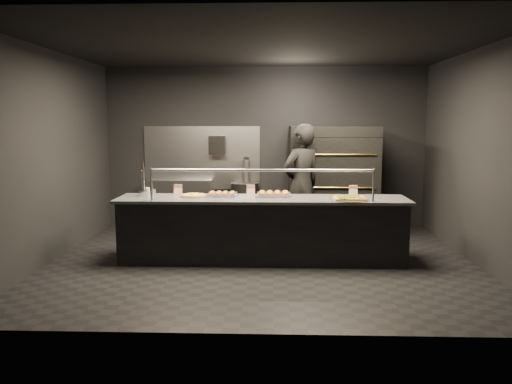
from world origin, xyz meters
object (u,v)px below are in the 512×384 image
worker (301,184)px  towel_dispenser (217,145)px  square_pizza (349,198)px  trash_bin (245,206)px  round_pizza (193,195)px  pizza_oven (332,179)px  fire_extinguisher (246,171)px  slider_tray_a (222,194)px  beer_tap (143,185)px  slider_tray_b (274,194)px  prep_shelf (181,203)px  service_counter (262,229)px

worker → towel_dispenser: bearing=-76.6°
square_pizza → trash_bin: bearing=123.8°
towel_dispenser → round_pizza: size_ratio=0.87×
pizza_oven → round_pizza: 2.85m
fire_extinguisher → slider_tray_a: size_ratio=1.05×
fire_extinguisher → beer_tap: size_ratio=0.94×
towel_dispenser → beer_tap: size_ratio=0.65×
towel_dispenser → slider_tray_b: size_ratio=0.67×
prep_shelf → round_pizza: size_ratio=2.97×
square_pizza → worker: size_ratio=0.28×
slider_tray_a → pizza_oven: bearing=44.4°
pizza_oven → square_pizza: pizza_oven is taller
fire_extinguisher → slider_tray_b: bearing=-77.1°
beer_tap → slider_tray_a: 1.14m
prep_shelf → slider_tray_a: size_ratio=2.49×
round_pizza → slider_tray_b: size_ratio=0.77×
slider_tray_a → slider_tray_b: 0.75m
slider_tray_b → trash_bin: slider_tray_b is taller
service_counter → round_pizza: 1.10m
pizza_oven → beer_tap: 3.42m
slider_tray_a → square_pizza: bearing=-9.0°
towel_dispenser → square_pizza: 3.34m
round_pizza → worker: 1.89m
fire_extinguisher → service_counter: bearing=-81.7°
pizza_oven → worker: 1.01m
prep_shelf → slider_tray_b: 2.85m
prep_shelf → trash_bin: (1.23, -0.10, -0.02)m
pizza_oven → fire_extinguisher: 1.63m
beer_tap → round_pizza: 0.74m
square_pizza → worker: (-0.59, 1.21, 0.04)m
pizza_oven → round_pizza: bearing=-140.2°
service_counter → pizza_oven: bearing=57.7°
round_pizza → fire_extinguisher: bearing=74.6°
service_counter → round_pizza: (-0.99, 0.08, 0.47)m
slider_tray_b → service_counter: bearing=-138.6°
square_pizza → worker: worker is taller
prep_shelf → worker: (2.22, -1.24, 0.53)m
service_counter → slider_tray_b: (0.16, 0.15, 0.49)m
towel_dispenser → square_pizza: size_ratio=0.65×
pizza_oven → slider_tray_b: bearing=-120.5°
beer_tap → square_pizza: (2.92, -0.25, -0.13)m
trash_bin → worker: (0.99, -1.14, 0.55)m
prep_shelf → square_pizza: bearing=-41.2°
slider_tray_b → slider_tray_a: bearing=179.6°
service_counter → fire_extinguisher: 2.50m
fire_extinguisher → worker: (0.97, -1.32, -0.08)m
fire_extinguisher → worker: size_ratio=0.26×
pizza_oven → prep_shelf: 2.88m
prep_shelf → worker: 2.59m
pizza_oven → square_pizza: bearing=-89.8°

